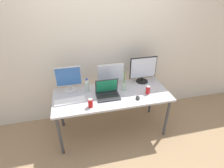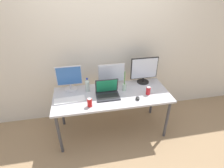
% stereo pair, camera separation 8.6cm
% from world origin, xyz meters
% --- Properties ---
extents(ground_plane, '(16.00, 16.00, 0.00)m').
position_xyz_m(ground_plane, '(0.00, 0.00, 0.00)').
color(ground_plane, '#9E7F5B').
extents(wall_back, '(7.00, 0.08, 2.60)m').
position_xyz_m(wall_back, '(0.00, 0.59, 1.30)').
color(wall_back, silver).
rests_on(wall_back, ground).
extents(work_desk, '(1.76, 0.72, 0.74)m').
position_xyz_m(work_desk, '(0.00, 0.00, 0.68)').
color(work_desk, '#424247').
rests_on(work_desk, ground).
extents(monitor_left, '(0.39, 0.20, 0.40)m').
position_xyz_m(monitor_left, '(-0.62, 0.26, 0.95)').
color(monitor_left, silver).
rests_on(monitor_left, work_desk).
extents(monitor_center, '(0.42, 0.20, 0.39)m').
position_xyz_m(monitor_center, '(0.04, 0.24, 0.94)').
color(monitor_center, silver).
rests_on(monitor_center, work_desk).
extents(monitor_right, '(0.45, 0.20, 0.44)m').
position_xyz_m(monitor_right, '(0.59, 0.26, 0.97)').
color(monitor_right, black).
rests_on(monitor_right, work_desk).
extents(laptop_silver, '(0.34, 0.25, 0.26)m').
position_xyz_m(laptop_silver, '(-0.07, -0.02, 0.80)').
color(laptop_silver, '#2D2D33').
rests_on(laptop_silver, work_desk).
extents(keyboard_main, '(0.45, 0.17, 0.02)m').
position_xyz_m(keyboard_main, '(-0.63, -0.05, 0.75)').
color(keyboard_main, white).
rests_on(keyboard_main, work_desk).
extents(mouse_by_keyboard, '(0.08, 0.10, 0.04)m').
position_xyz_m(mouse_by_keyboard, '(0.34, -0.20, 0.76)').
color(mouse_by_keyboard, black).
rests_on(mouse_by_keyboard, work_desk).
extents(water_bottle, '(0.07, 0.07, 0.23)m').
position_xyz_m(water_bottle, '(-0.36, 0.16, 0.85)').
color(water_bottle, silver).
rests_on(water_bottle, work_desk).
extents(soda_can_near_keyboard, '(0.07, 0.07, 0.13)m').
position_xyz_m(soda_can_near_keyboard, '(-0.36, -0.23, 0.80)').
color(soda_can_near_keyboard, red).
rests_on(soda_can_near_keyboard, work_desk).
extents(soda_can_by_laptop, '(0.07, 0.07, 0.13)m').
position_xyz_m(soda_can_by_laptop, '(0.54, -0.10, 0.80)').
color(soda_can_by_laptop, red).
rests_on(soda_can_by_laptop, work_desk).
extents(bamboo_vase, '(0.06, 0.06, 0.33)m').
position_xyz_m(bamboo_vase, '(0.21, 0.07, 0.81)').
color(bamboo_vase, '#B2D1B7').
rests_on(bamboo_vase, work_desk).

